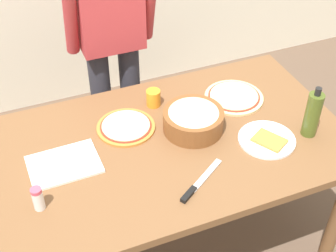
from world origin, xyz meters
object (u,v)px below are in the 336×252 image
at_px(cutting_board_white, 64,164).
at_px(chef_knife, 197,185).
at_px(olive_oil_bottle, 313,114).
at_px(cup_orange, 153,98).
at_px(salt_shaker, 38,199).
at_px(plate_with_slice, 267,140).
at_px(popcorn_bowl, 193,119).
at_px(dining_table, 172,156).
at_px(pizza_raw_on_board, 234,97).
at_px(pizza_cooked_on_tray, 126,127).
at_px(person_cook, 111,32).

bearing_deg(cutting_board_white, chef_knife, -34.02).
bearing_deg(olive_oil_bottle, cup_orange, 141.42).
relative_size(cup_orange, salt_shaker, 0.80).
relative_size(plate_with_slice, popcorn_bowl, 0.93).
xyz_separation_m(popcorn_bowl, chef_knife, (-0.13, -0.34, -0.05)).
distance_m(dining_table, pizza_raw_on_board, 0.46).
height_order(plate_with_slice, olive_oil_bottle, olive_oil_bottle).
bearing_deg(chef_knife, cutting_board_white, 145.98).
relative_size(olive_oil_bottle, salt_shaker, 2.42).
bearing_deg(pizza_cooked_on_tray, popcorn_bowl, -22.95).
bearing_deg(cutting_board_white, olive_oil_bottle, -10.98).
distance_m(person_cook, cutting_board_white, 0.87).
bearing_deg(cutting_board_white, dining_table, -3.21).
xyz_separation_m(popcorn_bowl, cup_orange, (-0.11, 0.24, -0.02)).
xyz_separation_m(plate_with_slice, olive_oil_bottle, (0.20, -0.02, 0.11)).
xyz_separation_m(dining_table, popcorn_bowl, (0.12, 0.04, 0.15)).
distance_m(dining_table, pizza_cooked_on_tray, 0.25).
xyz_separation_m(dining_table, plate_with_slice, (0.40, -0.16, 0.10)).
bearing_deg(pizza_cooked_on_tray, dining_table, -44.55).
height_order(salt_shaker, cutting_board_white, salt_shaker).
relative_size(popcorn_bowl, salt_shaker, 2.64).
relative_size(pizza_cooked_on_tray, plate_with_slice, 1.05).
bearing_deg(person_cook, popcorn_bowl, -76.62).
relative_size(cup_orange, cutting_board_white, 0.28).
height_order(dining_table, person_cook, person_cook).
distance_m(plate_with_slice, cup_orange, 0.59).
bearing_deg(person_cook, salt_shaker, -122.05).
bearing_deg(pizza_raw_on_board, chef_knife, -131.49).
distance_m(cup_orange, chef_knife, 0.58).
bearing_deg(person_cook, pizza_cooked_on_tray, -101.29).
distance_m(popcorn_bowl, olive_oil_bottle, 0.53).
bearing_deg(plate_with_slice, pizza_cooked_on_tray, 150.18).
bearing_deg(salt_shaker, cutting_board_white, 54.80).
distance_m(pizza_cooked_on_tray, cutting_board_white, 0.35).
distance_m(pizza_cooked_on_tray, olive_oil_bottle, 0.85).
xyz_separation_m(person_cook, plate_with_slice, (0.45, -0.92, -0.17)).
xyz_separation_m(popcorn_bowl, salt_shaker, (-0.75, -0.21, -0.01)).
bearing_deg(chef_knife, salt_shaker, 168.44).
height_order(popcorn_bowl, chef_knife, popcorn_bowl).
bearing_deg(popcorn_bowl, plate_with_slice, -36.08).
distance_m(popcorn_bowl, chef_knife, 0.37).
distance_m(popcorn_bowl, cup_orange, 0.26).
height_order(person_cook, popcorn_bowl, person_cook).
bearing_deg(salt_shaker, person_cook, 57.95).
bearing_deg(popcorn_bowl, person_cook, 103.38).
bearing_deg(pizza_raw_on_board, pizza_cooked_on_tray, -178.17).
bearing_deg(dining_table, pizza_raw_on_board, 23.89).
height_order(dining_table, salt_shaker, salt_shaker).
distance_m(pizza_raw_on_board, chef_knife, 0.64).
xyz_separation_m(dining_table, salt_shaker, (-0.63, -0.17, 0.14)).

